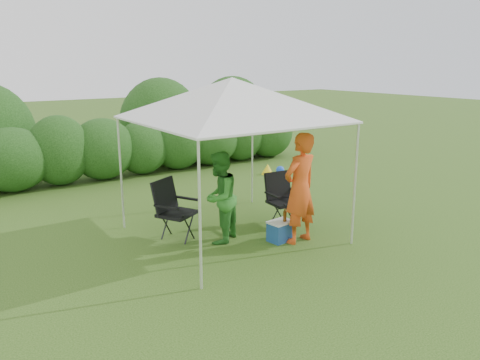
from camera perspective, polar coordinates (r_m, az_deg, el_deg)
ground at (r=8.23m, az=1.01°, el=-7.76°), size 70.00×70.00×0.00m
hedge at (r=13.25m, az=-13.53°, el=4.00°), size 11.62×1.53×1.80m
canopy at (r=8.08m, az=-0.97°, el=9.81°), size 3.10×3.10×2.83m
chair_right at (r=9.11m, az=5.11°, el=-1.85°), size 0.66×0.61×1.01m
chair_left at (r=8.37m, az=-8.29°, el=-3.11°), size 0.83×0.81×1.08m
man at (r=8.10m, az=7.32°, el=-1.02°), size 0.76×0.56×1.94m
woman at (r=8.09m, az=-2.52°, el=-2.14°), size 0.99×0.94×1.61m
cooler at (r=8.33m, az=4.94°, el=-6.19°), size 0.47×0.37×0.36m
bottle at (r=8.24m, az=5.49°, el=-4.25°), size 0.06×0.06×0.23m
lawn_toy at (r=13.22m, az=3.79°, el=1.30°), size 0.59×0.49×0.29m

